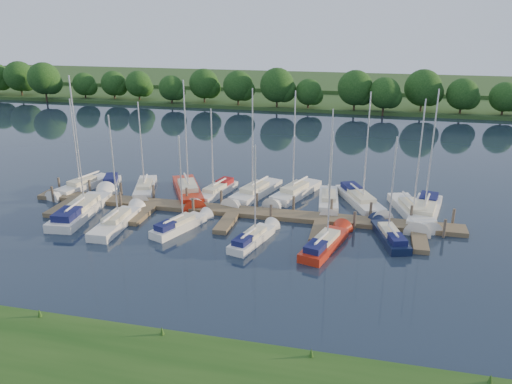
% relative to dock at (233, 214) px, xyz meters
% --- Properties ---
extents(ground, '(260.00, 260.00, 0.00)m').
position_rel_dock_xyz_m(ground, '(0.00, -7.31, -0.20)').
color(ground, '#192133').
rests_on(ground, ground).
extents(dock, '(40.00, 6.00, 0.40)m').
position_rel_dock_xyz_m(dock, '(0.00, 0.00, 0.00)').
color(dock, brown).
rests_on(dock, ground).
extents(mooring_pilings, '(38.24, 2.84, 2.00)m').
position_rel_dock_xyz_m(mooring_pilings, '(0.00, 1.13, 0.40)').
color(mooring_pilings, '#473D33').
rests_on(mooring_pilings, ground).
extents(far_shore, '(180.00, 30.00, 0.60)m').
position_rel_dock_xyz_m(far_shore, '(0.00, 67.69, 0.10)').
color(far_shore, '#2A461B').
rests_on(far_shore, ground).
extents(distant_hill, '(220.00, 40.00, 1.40)m').
position_rel_dock_xyz_m(distant_hill, '(0.00, 92.69, 0.50)').
color(distant_hill, '#305224').
rests_on(distant_hill, ground).
extents(treeline, '(146.35, 10.15, 8.27)m').
position_rel_dock_xyz_m(treeline, '(-1.15, 54.40, 3.78)').
color(treeline, '#38281C').
rests_on(treeline, ground).
extents(sailboat_n_0, '(3.48, 7.70, 9.93)m').
position_rel_dock_xyz_m(sailboat_n_0, '(-17.27, 3.37, 0.08)').
color(sailboat_n_0, white).
rests_on(sailboat_n_0, ground).
extents(motorboat, '(2.96, 5.23, 1.56)m').
position_rel_dock_xyz_m(motorboat, '(-14.66, 4.61, 0.13)').
color(motorboat, white).
rests_on(motorboat, ground).
extents(sailboat_n_2, '(3.76, 7.57, 9.59)m').
position_rel_dock_xyz_m(sailboat_n_2, '(-10.65, 4.27, 0.07)').
color(sailboat_n_2, white).
rests_on(sailboat_n_2, ground).
extents(sailboat_n_3, '(5.83, 9.01, 11.96)m').
position_rel_dock_xyz_m(sailboat_n_3, '(-5.91, 4.25, 0.08)').
color(sailboat_n_3, '#B42410').
rests_on(sailboat_n_3, ground).
extents(sailboat_n_4, '(3.03, 7.22, 9.22)m').
position_rel_dock_xyz_m(sailboat_n_4, '(-3.22, 4.82, 0.12)').
color(sailboat_n_4, white).
rests_on(sailboat_n_4, ground).
extents(sailboat_n_5, '(4.14, 8.81, 11.18)m').
position_rel_dock_xyz_m(sailboat_n_5, '(0.61, 5.49, 0.08)').
color(sailboat_n_5, white).
rests_on(sailboat_n_5, ground).
extents(sailboat_n_6, '(4.40, 8.52, 11.01)m').
position_rel_dock_xyz_m(sailboat_n_6, '(4.57, 6.31, 0.08)').
color(sailboat_n_6, white).
rests_on(sailboat_n_6, ground).
extents(sailboat_n_7, '(2.37, 7.53, 9.63)m').
position_rel_dock_xyz_m(sailboat_n_7, '(8.11, 4.92, 0.08)').
color(sailboat_n_7, white).
rests_on(sailboat_n_7, ground).
extents(sailboat_n_8, '(5.19, 8.62, 11.17)m').
position_rel_dock_xyz_m(sailboat_n_8, '(11.14, 5.63, 0.12)').
color(sailboat_n_8, white).
rests_on(sailboat_n_8, ground).
extents(sailboat_n_9, '(4.03, 8.66, 10.97)m').
position_rel_dock_xyz_m(sailboat_n_9, '(15.77, 3.85, 0.07)').
color(sailboat_n_9, white).
rests_on(sailboat_n_9, ground).
extents(sailboat_n_10, '(3.76, 9.52, 11.84)m').
position_rel_dock_xyz_m(sailboat_n_10, '(16.86, 3.91, 0.11)').
color(sailboat_n_10, white).
rests_on(sailboat_n_10, ground).
extents(sailboat_s_0, '(3.26, 10.22, 12.82)m').
position_rel_dock_xyz_m(sailboat_s_0, '(-13.57, -2.63, 0.13)').
color(sailboat_s_0, white).
rests_on(sailboat_s_0, ground).
extents(sailboat_s_1, '(1.99, 7.73, 10.01)m').
position_rel_dock_xyz_m(sailboat_s_1, '(-9.10, -4.52, 0.08)').
color(sailboat_s_1, white).
rests_on(sailboat_s_1, ground).
extents(sailboat_s_2, '(3.46, 6.39, 8.42)m').
position_rel_dock_xyz_m(sailboat_s_2, '(-3.55, -4.00, 0.12)').
color(sailboat_s_2, white).
rests_on(sailboat_s_2, ground).
extents(sailboat_s_3, '(2.86, 6.44, 8.25)m').
position_rel_dock_xyz_m(sailboat_s_3, '(3.06, -5.05, 0.11)').
color(sailboat_s_3, white).
rests_on(sailboat_s_3, ground).
extents(sailboat_s_4, '(3.43, 7.47, 9.53)m').
position_rel_dock_xyz_m(sailboat_s_4, '(8.78, -4.75, 0.12)').
color(sailboat_s_4, '#B42410').
rests_on(sailboat_s_4, ground).
extents(sailboat_s_5, '(3.18, 6.85, 8.75)m').
position_rel_dock_xyz_m(sailboat_s_5, '(13.67, -2.02, 0.11)').
color(sailboat_s_5, black).
rests_on(sailboat_s_5, ground).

